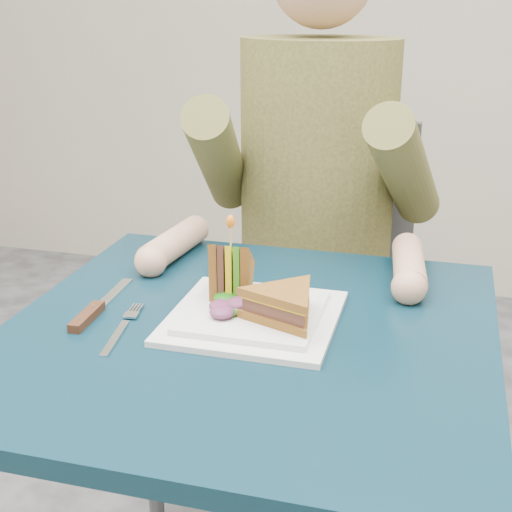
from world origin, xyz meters
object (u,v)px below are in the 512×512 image
(chair, at_px, (320,284))
(plate, at_px, (254,315))
(sandwich_flat, at_px, (284,305))
(diner, at_px, (316,143))
(knife, at_px, (92,312))
(fork, at_px, (121,330))
(sandwich_upright, at_px, (231,275))
(table, at_px, (248,373))

(chair, distance_m, plate, 0.66)
(sandwich_flat, bearing_deg, diner, 96.02)
(sandwich_flat, relative_size, knife, 0.85)
(chair, relative_size, knife, 4.20)
(fork, bearing_deg, plate, 25.74)
(diner, relative_size, sandwich_upright, 5.00)
(diner, height_order, knife, diner)
(diner, bearing_deg, table, -90.00)
(plate, bearing_deg, table, -93.43)
(fork, bearing_deg, table, 18.34)
(plate, xyz_separation_m, sandwich_upright, (-0.05, 0.04, 0.05))
(sandwich_flat, bearing_deg, sandwich_upright, 146.40)
(chair, height_order, fork, chair)
(plate, bearing_deg, chair, 90.16)
(plate, relative_size, sandwich_flat, 1.39)
(sandwich_flat, bearing_deg, chair, 94.98)
(plate, bearing_deg, knife, -168.93)
(table, bearing_deg, knife, -175.20)
(chair, distance_m, knife, 0.75)
(sandwich_upright, bearing_deg, sandwich_flat, -33.60)
(diner, height_order, sandwich_upright, diner)
(diner, height_order, plate, diner)
(chair, height_order, sandwich_flat, chair)
(table, height_order, sandwich_upright, sandwich_upright)
(knife, bearing_deg, sandwich_upright, 24.83)
(table, distance_m, knife, 0.27)
(knife, bearing_deg, chair, 69.39)
(sandwich_upright, relative_size, knife, 0.67)
(knife, bearing_deg, plate, 11.07)
(chair, bearing_deg, sandwich_upright, -94.79)
(table, xyz_separation_m, sandwich_upright, (-0.05, 0.07, 0.13))
(chair, xyz_separation_m, sandwich_flat, (0.06, -0.65, 0.23))
(plate, bearing_deg, sandwich_upright, 138.22)
(table, relative_size, plate, 2.88)
(sandwich_flat, xyz_separation_m, sandwich_upright, (-0.11, 0.07, 0.01))
(table, relative_size, diner, 1.01)
(sandwich_flat, relative_size, sandwich_upright, 1.26)
(diner, bearing_deg, chair, 90.00)
(table, relative_size, knife, 3.39)
(fork, distance_m, knife, 0.08)
(table, relative_size, sandwich_flat, 4.01)
(table, xyz_separation_m, plate, (0.00, 0.03, 0.09))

